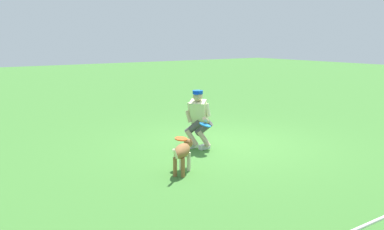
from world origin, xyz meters
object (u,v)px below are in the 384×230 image
Objects in this scene: person at (199,117)px; dog at (183,152)px; frisbee_flying at (181,139)px; frisbee_held at (205,125)px.

dog is at bearing 7.75° from person.
person is at bearing -138.56° from frisbee_flying.
frisbee_flying reaches higher than dog.
frisbee_flying is (-0.10, -0.20, 0.18)m from dog.
person is 1.47m from frisbee_flying.
person is 0.40m from frisbee_held.
dog is at bearing 36.17° from frisbee_held.
person is at bearing 5.25° from dog.
person is at bearing -104.91° from frisbee_held.
frisbee_held reaches higher than frisbee_flying.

